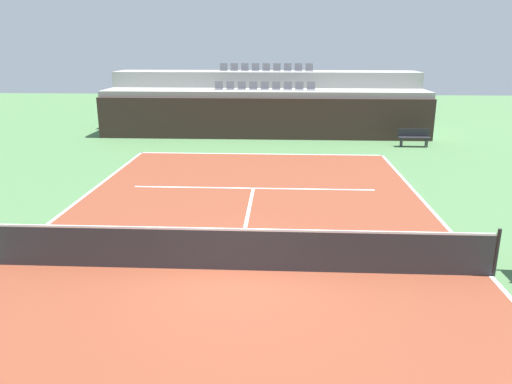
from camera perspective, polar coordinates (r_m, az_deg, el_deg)
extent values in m
plane|color=#477042|center=(10.90, -2.28, -9.07)|extent=(80.00, 80.00, 0.00)
cube|color=brown|center=(10.90, -2.28, -9.04)|extent=(11.00, 24.00, 0.01)
cube|color=white|center=(22.25, 0.51, 4.43)|extent=(11.00, 0.10, 0.00)
cube|color=white|center=(11.76, 25.56, -8.75)|extent=(0.10, 24.00, 0.00)
cube|color=white|center=(16.88, -0.32, 0.44)|extent=(8.26, 0.10, 0.00)
cube|color=white|center=(13.84, -1.08, -3.27)|extent=(0.10, 6.40, 0.00)
cube|color=#33231E|center=(25.72, 0.88, 8.47)|extent=(17.37, 0.30, 2.12)
cube|color=#9E9E99|center=(27.03, 0.99, 9.19)|extent=(17.37, 2.40, 2.42)
cube|color=#9E9E99|center=(29.37, 1.17, 10.64)|extent=(17.37, 2.40, 3.28)
cube|color=slate|center=(27.10, -4.36, 11.78)|extent=(0.44, 0.44, 0.04)
cube|color=slate|center=(27.28, -4.32, 12.28)|extent=(0.44, 0.04, 0.40)
cube|color=slate|center=(27.03, -3.03, 11.79)|extent=(0.44, 0.44, 0.04)
cube|color=slate|center=(27.21, -2.99, 12.29)|extent=(0.44, 0.04, 0.40)
cube|color=slate|center=(26.97, -1.69, 11.80)|extent=(0.44, 0.44, 0.04)
cube|color=slate|center=(27.15, -1.66, 12.30)|extent=(0.44, 0.04, 0.40)
cube|color=slate|center=(26.93, -0.34, 11.80)|extent=(0.44, 0.44, 0.04)
cube|color=slate|center=(27.11, -0.32, 12.30)|extent=(0.44, 0.04, 0.40)
cube|color=slate|center=(26.90, 1.00, 11.79)|extent=(0.44, 0.44, 0.04)
cube|color=slate|center=(27.08, 1.02, 12.29)|extent=(0.44, 0.04, 0.40)
cube|color=slate|center=(26.89, 2.36, 11.78)|extent=(0.44, 0.44, 0.04)
cube|color=slate|center=(27.07, 2.37, 12.28)|extent=(0.44, 0.04, 0.40)
cube|color=slate|center=(26.89, 3.71, 11.76)|extent=(0.44, 0.44, 0.04)
cube|color=slate|center=(27.07, 3.71, 12.26)|extent=(0.44, 0.04, 0.40)
cube|color=slate|center=(26.90, 5.06, 11.73)|extent=(0.44, 0.44, 0.04)
cube|color=slate|center=(27.08, 5.06, 12.23)|extent=(0.44, 0.04, 0.40)
cube|color=slate|center=(26.93, 6.41, 11.70)|extent=(0.44, 0.44, 0.04)
cube|color=slate|center=(27.11, 6.40, 12.20)|extent=(0.44, 0.04, 0.40)
cube|color=slate|center=(29.42, -3.80, 13.86)|extent=(0.44, 0.44, 0.04)
cube|color=slate|center=(29.61, -3.76, 14.31)|extent=(0.44, 0.04, 0.40)
cube|color=slate|center=(29.36, -2.56, 13.87)|extent=(0.44, 0.44, 0.04)
cube|color=slate|center=(29.54, -2.53, 14.32)|extent=(0.44, 0.04, 0.40)
cube|color=slate|center=(29.30, -1.32, 13.88)|extent=(0.44, 0.44, 0.04)
cube|color=slate|center=(29.49, -1.29, 14.33)|extent=(0.44, 0.04, 0.40)
cube|color=slate|center=(29.26, -0.07, 13.88)|extent=(0.44, 0.44, 0.04)
cube|color=slate|center=(29.45, -0.04, 14.33)|extent=(0.44, 0.04, 0.40)
cube|color=slate|center=(29.24, 1.19, 13.88)|extent=(0.44, 0.44, 0.04)
cube|color=slate|center=(29.43, 1.20, 14.32)|extent=(0.44, 0.04, 0.40)
cube|color=slate|center=(29.22, 2.44, 13.86)|extent=(0.44, 0.44, 0.04)
cube|color=slate|center=(29.41, 2.45, 14.31)|extent=(0.44, 0.04, 0.40)
cube|color=slate|center=(29.22, 3.69, 13.85)|extent=(0.44, 0.44, 0.04)
cube|color=slate|center=(29.41, 3.70, 14.29)|extent=(0.44, 0.04, 0.40)
cube|color=slate|center=(29.24, 4.95, 13.82)|extent=(0.44, 0.44, 0.04)
cube|color=slate|center=(29.43, 4.94, 14.27)|extent=(0.44, 0.04, 0.40)
cube|color=slate|center=(29.26, 6.20, 13.79)|extent=(0.44, 0.44, 0.04)
cube|color=slate|center=(29.45, 6.19, 14.24)|extent=(0.44, 0.04, 0.40)
cylinder|color=black|center=(11.57, 26.12, -6.34)|extent=(0.08, 0.08, 1.07)
cube|color=#333338|center=(10.71, -2.31, -6.80)|extent=(10.90, 0.02, 0.92)
cube|color=white|center=(10.52, -2.34, -4.38)|extent=(10.90, 0.04, 0.05)
cube|color=#232328|center=(25.04, 17.88, 6.03)|extent=(1.50, 0.40, 0.05)
cube|color=#232328|center=(25.17, 17.83, 6.60)|extent=(1.50, 0.04, 0.36)
cube|color=#2D2D33|center=(24.80, 16.57, 5.49)|extent=(0.06, 0.06, 0.42)
cube|color=#2D2D33|center=(25.11, 19.24, 5.38)|extent=(0.06, 0.06, 0.42)
cube|color=#2D2D33|center=(25.07, 16.43, 5.61)|extent=(0.06, 0.06, 0.42)
cube|color=#2D2D33|center=(25.37, 19.07, 5.51)|extent=(0.06, 0.06, 0.42)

